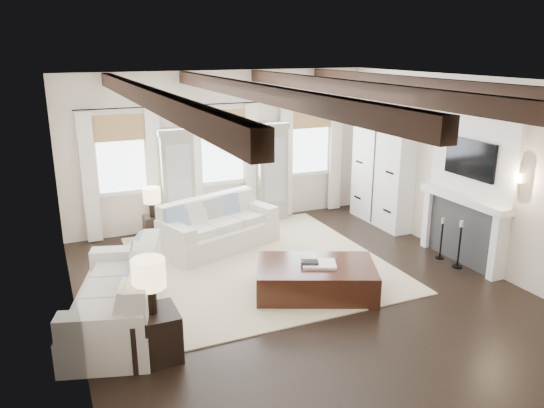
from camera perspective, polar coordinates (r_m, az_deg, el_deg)
name	(u,v)px	position (r m, az deg, el deg)	size (l,w,h in m)	color
ground	(302,293)	(8.32, 3.23, -9.51)	(7.50, 7.50, 0.00)	black
room_shell	(320,158)	(8.79, 5.15, 4.94)	(6.54, 7.54, 3.22)	silver
area_rug	(260,263)	(9.35, -1.32, -6.36)	(4.09, 4.43, 0.02)	beige
sofa_back	(217,228)	(10.01, -5.92, -2.59)	(2.40, 1.67, 0.94)	silver
sofa_left	(122,299)	(7.49, -15.85, -9.81)	(1.68, 2.55, 1.00)	silver
ottoman	(316,279)	(8.23, 4.73, -8.04)	(1.79, 1.12, 0.47)	black
tray	(319,264)	(8.11, 5.10, -6.45)	(0.50, 0.38, 0.04)	white
book_lower	(310,262)	(8.09, 4.06, -6.20)	(0.26, 0.20, 0.04)	#262628
book_upper	(310,258)	(8.14, 4.07, -5.77)	(0.22, 0.17, 0.03)	beige
side_table_front	(153,335)	(6.77, -12.68, -13.56)	(0.61, 0.61, 0.61)	black
lamp_front	(149,277)	(6.42, -13.12, -7.61)	(0.40, 0.40, 0.68)	black
side_table_back	(154,230)	(10.44, -12.57, -2.72)	(0.36, 0.36, 0.55)	black
lamp_back	(152,197)	(10.24, -12.80, 0.75)	(0.33, 0.33, 0.56)	black
candlestick_near	(459,248)	(9.61, 19.48, -4.51)	(0.17, 0.17, 0.85)	black
candlestick_far	(441,242)	(9.93, 17.73, -3.89)	(0.15, 0.15, 0.76)	black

